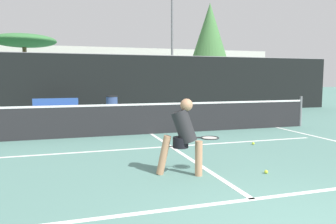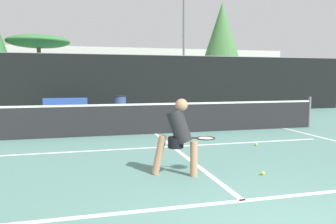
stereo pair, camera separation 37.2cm
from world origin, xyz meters
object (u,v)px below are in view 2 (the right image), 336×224
(courtside_bench, at_px, (65,107))
(trash_bin, at_px, (120,106))
(player_practicing, at_px, (179,134))
(parked_car, at_px, (67,98))

(courtside_bench, relative_size, trash_bin, 1.96)
(player_practicing, height_order, parked_car, parked_car)
(trash_bin, xyz_separation_m, parked_car, (-2.47, 4.32, 0.16))
(courtside_bench, bearing_deg, player_practicing, -75.69)
(player_practicing, height_order, trash_bin, player_practicing)
(player_practicing, distance_m, parked_car, 13.62)
(player_practicing, xyz_separation_m, parked_car, (-2.51, 13.39, -0.10))
(player_practicing, height_order, courtside_bench, player_practicing)
(player_practicing, bearing_deg, courtside_bench, 128.17)
(trash_bin, height_order, parked_car, parked_car)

